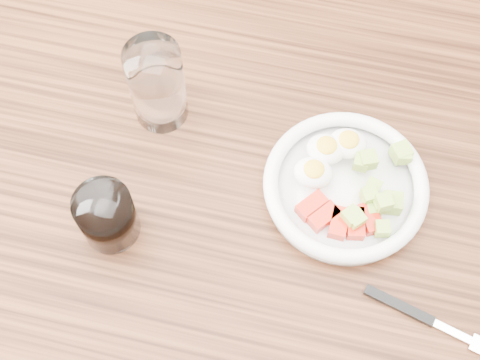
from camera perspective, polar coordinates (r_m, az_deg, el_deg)
name	(u,v)px	position (r m, az deg, el deg)	size (l,w,h in m)	color
ground	(243,330)	(1.59, 0.27, -12.65)	(4.00, 4.00, 0.00)	brown
dining_table	(245,226)	(0.95, 0.45, -3.98)	(1.50, 0.90, 0.77)	brown
bowl	(345,184)	(0.86, 8.95, -0.36)	(0.21, 0.21, 0.05)	white
fork	(418,315)	(0.83, 14.99, -11.08)	(0.18, 0.06, 0.01)	black
water_glass	(157,85)	(0.87, -7.10, 8.06)	(0.07, 0.07, 0.13)	white
coffee_glass	(107,216)	(0.82, -11.28, -3.06)	(0.07, 0.07, 0.08)	white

